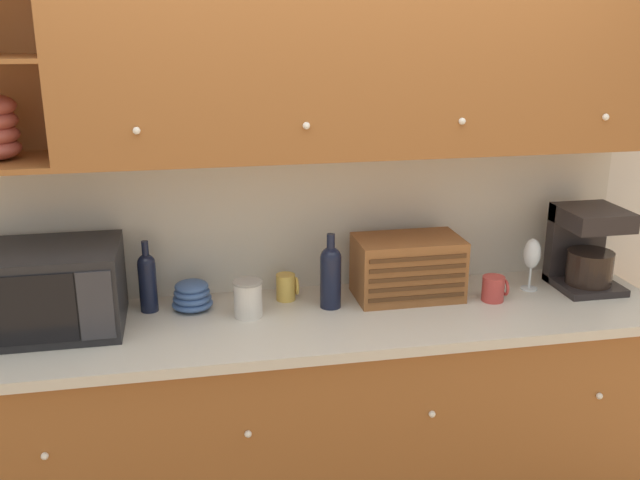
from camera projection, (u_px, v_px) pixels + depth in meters
ground_plane at (311, 472)px, 3.38m from camera, size 24.00×24.00×0.00m
wall_back at (308, 206)px, 3.02m from camera, size 5.14×0.06×2.60m
counter_unit at (324, 420)px, 2.94m from camera, size 2.76×0.67×0.95m
backsplash_panel at (310, 218)px, 3.00m from camera, size 2.74×0.01×0.61m
upper_cabinets at (360, 51)px, 2.65m from camera, size 2.74×0.39×0.77m
microwave at (47, 289)px, 2.62m from camera, size 0.54×0.40×0.32m
second_wine_bottle at (148, 280)px, 2.79m from camera, size 0.07×0.07×0.29m
bowl_stack_on_counter at (192, 296)px, 2.83m from camera, size 0.16×0.16×0.12m
storage_canister at (248, 299)px, 2.76m from camera, size 0.12×0.12×0.15m
mug at (287, 287)px, 2.93m from camera, size 0.09×0.08×0.11m
wine_bottle at (331, 274)px, 2.83m from camera, size 0.08×0.08×0.31m
bread_box at (408, 268)px, 2.94m from camera, size 0.43×0.26×0.26m
mug_blue_second at (494, 289)px, 2.92m from camera, size 0.10×0.09×0.10m
wine_glass at (532, 255)px, 3.01m from camera, size 0.07×0.07×0.23m
coffee_maker at (586, 247)px, 3.04m from camera, size 0.26×0.27×0.35m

